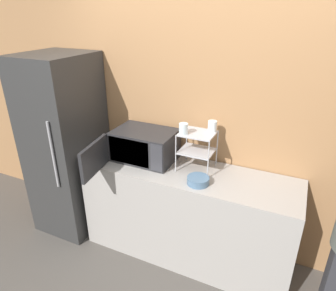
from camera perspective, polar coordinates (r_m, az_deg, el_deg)
ground_plane at (r=2.98m, az=1.06°, el=-22.93°), size 12.00×12.00×0.00m
wall_back at (r=2.74m, az=6.52°, el=5.27°), size 8.00×0.06×2.60m
counter at (r=2.87m, az=3.52°, el=-12.88°), size 1.91×0.57×0.91m
microwave at (r=2.76m, az=-4.89°, el=-0.04°), size 0.59×0.82×0.28m
dish_rack at (r=2.56m, az=5.56°, el=0.48°), size 0.30×0.26×0.34m
glass_front_left at (r=2.47m, az=2.96°, el=3.19°), size 0.08×0.08×0.09m
glass_back_right at (r=2.55m, az=8.44°, el=3.66°), size 0.08×0.08×0.09m
bowl at (r=2.44m, az=5.76°, el=-6.66°), size 0.18×0.18×0.06m
refrigerator at (r=3.23m, az=-18.78°, el=-0.11°), size 0.61×0.70×1.84m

